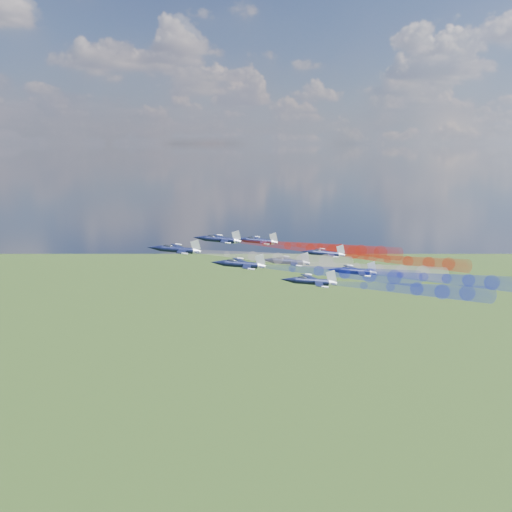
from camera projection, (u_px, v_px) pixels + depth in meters
jet_lead at (177, 250)px, 134.98m from camera, size 14.11×12.45×5.16m
trail_lead at (278, 258)px, 141.43m from camera, size 34.96×13.82×8.63m
jet_inner_left at (241, 264)px, 127.52m from camera, size 14.11×12.45×5.16m
trail_inner_left at (344, 273)px, 133.98m from camera, size 34.96×13.82×8.63m
jet_inner_right at (219, 240)px, 148.26m from camera, size 14.11×12.45×5.16m
trail_inner_right at (310, 248)px, 154.72m from camera, size 34.96×13.82×8.63m
jet_outer_left at (311, 281)px, 121.22m from camera, size 14.11×12.45×5.16m
trail_outer_left at (417, 289)px, 127.68m from camera, size 34.96×13.82×8.63m
jet_center_third at (288, 262)px, 142.55m from camera, size 14.11×12.45×5.16m
trail_center_third at (379, 269)px, 149.01m from camera, size 34.96×13.82×8.63m
jet_outer_right at (258, 241)px, 160.86m from camera, size 14.11×12.45×5.16m
trail_outer_right at (341, 249)px, 167.31m from camera, size 34.96×13.82×8.63m
jet_rear_left at (354, 271)px, 136.04m from camera, size 14.11×12.45×5.16m
trail_rear_left at (447, 279)px, 142.50m from camera, size 34.96×13.82×8.63m
jet_rear_right at (325, 254)px, 154.15m from camera, size 14.11×12.45×5.16m
trail_rear_right at (408, 261)px, 160.60m from camera, size 34.96×13.82×8.63m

